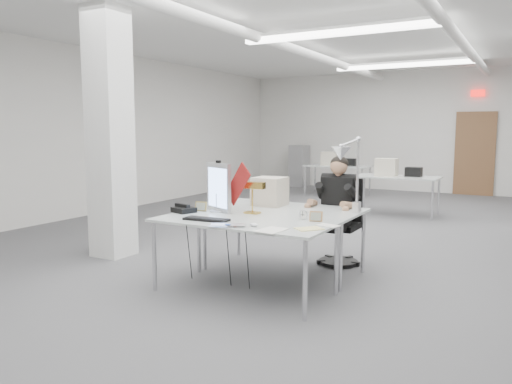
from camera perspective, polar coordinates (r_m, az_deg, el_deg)
room_shell at (r=7.30m, az=9.47°, el=7.36°), size 10.04×14.04×3.24m
desk_main at (r=5.01m, az=-1.38°, el=-3.36°), size 1.80×0.90×0.02m
desk_second at (r=5.79m, az=3.14°, el=-1.93°), size 1.80×0.90×0.02m
bg_desk_a at (r=10.05m, az=15.76°, el=1.68°), size 1.60×0.80×0.02m
bg_desk_b at (r=12.72m, az=9.29°, el=2.95°), size 1.60×0.80×0.02m
filing_cabinet at (r=14.71m, az=4.96°, el=3.02°), size 0.45×0.55×1.20m
office_chair at (r=6.19m, az=9.49°, el=-2.84°), size 0.63×0.63×1.19m
seated_person at (r=6.10m, az=9.39°, el=-0.06°), size 0.51×0.62×0.88m
monitor at (r=5.49m, az=-4.29°, el=0.52°), size 0.41×0.22×0.54m
pennant at (r=5.31m, az=-2.10°, el=0.89°), size 0.42×0.18×0.48m
keyboard at (r=5.00m, az=-5.69°, el=-3.13°), size 0.48×0.19×0.02m
laptop at (r=4.62m, az=-3.24°, el=-3.94°), size 0.39×0.34×0.03m
mouse at (r=4.66m, az=-0.26°, el=-3.77°), size 0.09×0.07×0.03m
bankers_lamp at (r=5.37m, az=-0.43°, el=-0.78°), size 0.29×0.13×0.32m
desk_phone at (r=5.52m, az=-8.25°, el=-2.03°), size 0.28×0.26×0.06m
picture_frame_left at (r=5.57m, az=-6.30°, el=-1.64°), size 0.14×0.06×0.11m
picture_frame_right at (r=4.95m, az=6.88°, el=-2.78°), size 0.13×0.06×0.10m
desk_clock at (r=5.06m, az=5.44°, el=-2.55°), size 0.10×0.05×0.10m
paper_stack_a at (r=4.50m, az=1.79°, el=-4.37°), size 0.23×0.31×0.01m
paper_stack_b at (r=4.58m, az=6.10°, el=-4.19°), size 0.28×0.29×0.01m
paper_stack_c at (r=4.75m, az=8.26°, el=-3.82°), size 0.23×0.18×0.01m
beige_monitor at (r=5.94m, az=1.58°, el=0.07°), size 0.36×0.34×0.34m
architect_lamp at (r=5.25m, az=10.72°, el=2.60°), size 0.33×0.79×0.99m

